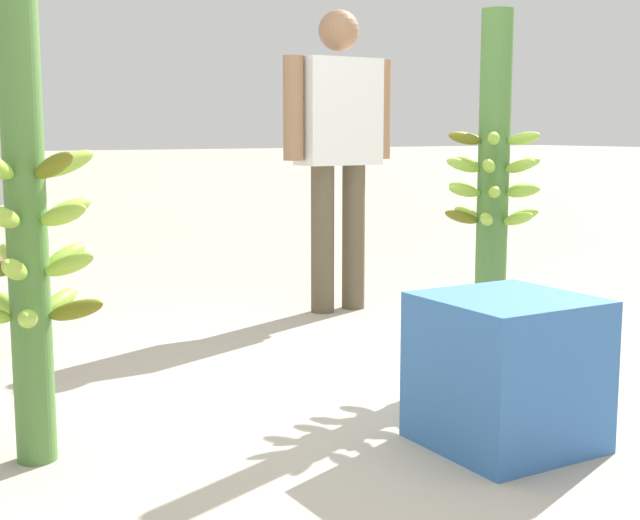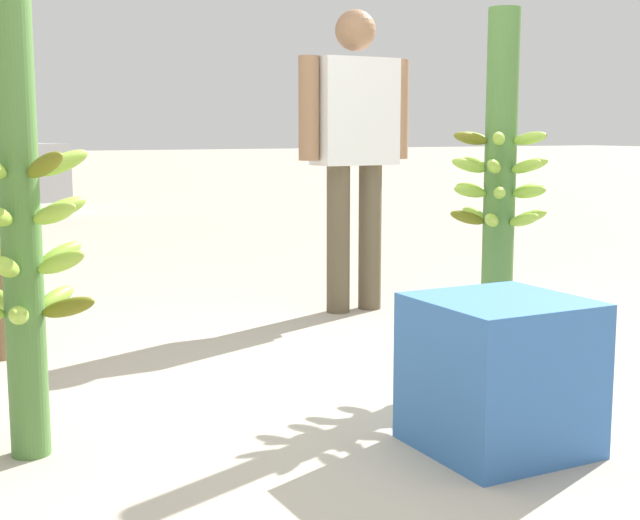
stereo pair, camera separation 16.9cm
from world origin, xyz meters
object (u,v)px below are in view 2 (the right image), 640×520
object	(u,v)px
banana_stalk_left	(21,234)
vendor_person	(355,136)
produce_crate	(499,374)
banana_stalk_center	(499,191)

from	to	relation	value
banana_stalk_left	vendor_person	bearing A→B (deg)	36.68
vendor_person	produce_crate	bearing A→B (deg)	-109.50
banana_stalk_center	vendor_person	xyz separation A→B (m)	(0.12, 1.34, 0.20)
banana_stalk_left	produce_crate	distance (m)	1.46
banana_stalk_center	vendor_person	world-z (taller)	vendor_person
banana_stalk_center	produce_crate	xyz separation A→B (m)	(-0.52, -0.67, -0.49)
vendor_person	produce_crate	distance (m)	2.23
banana_stalk_left	produce_crate	size ratio (longest dim) A/B	2.87
banana_stalk_left	banana_stalk_center	size ratio (longest dim) A/B	0.94
produce_crate	banana_stalk_center	bearing A→B (deg)	52.25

